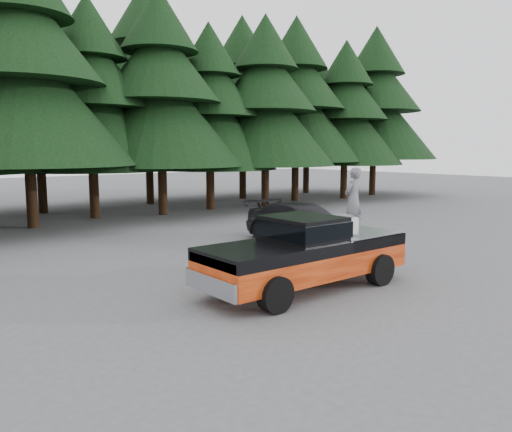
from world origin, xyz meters
TOP-DOWN VIEW (x-y plane):
  - ground at (0.00, 0.00)m, footprint 120.00×120.00m
  - pickup_truck at (1.66, -0.76)m, footprint 6.00×2.04m
  - truck_cab at (1.56, -0.76)m, footprint 1.66×1.90m
  - air_compressor at (2.76, -0.99)m, footprint 0.85×0.78m
  - man_on_bed at (3.59, -0.68)m, footprint 0.68×0.48m
  - parked_car at (6.04, 3.84)m, footprint 2.20×5.37m
  - treeline at (0.42, 17.20)m, footprint 60.15×16.05m

SIDE VIEW (x-z plane):
  - ground at x=0.00m, z-range 0.00..0.00m
  - pickup_truck at x=1.66m, z-range 0.00..1.33m
  - parked_car at x=6.04m, z-range 0.00..1.55m
  - air_compressor at x=2.76m, z-range 1.33..1.80m
  - truck_cab at x=1.56m, z-range 1.33..1.92m
  - man_on_bed at x=3.59m, z-range 1.33..3.11m
  - treeline at x=0.42m, z-range -1.03..16.47m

